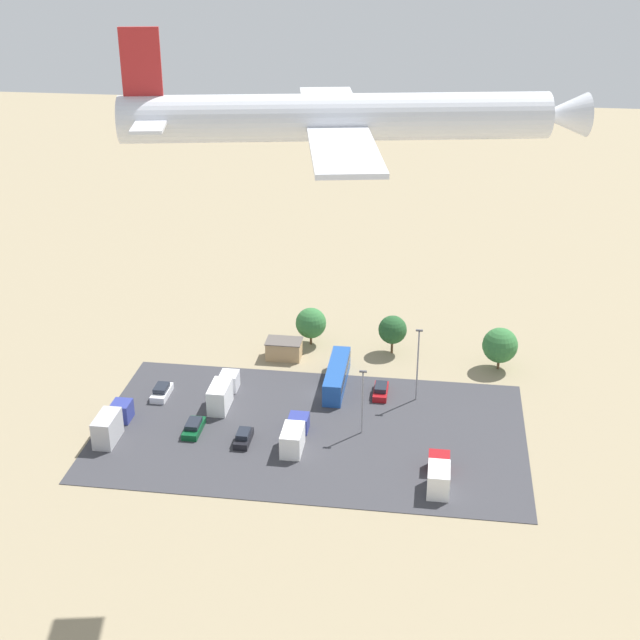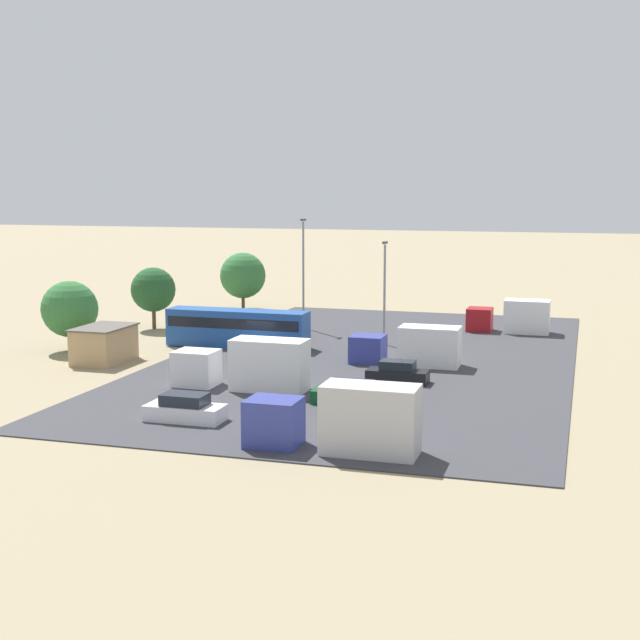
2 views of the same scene
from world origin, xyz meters
The scene contains 17 objects.
ground_plane centered at (0.00, 0.00, 0.00)m, with size 400.00×400.00×0.00m, color gray.
parking_lot_surface centered at (0.00, 9.34, 0.04)m, with size 53.02×30.16×0.08m.
shed_building centered at (6.72, -9.98, 1.38)m, with size 5.15×3.44×2.74m.
bus centered at (-1.86, -2.53, 1.73)m, with size 2.47×11.93×3.07m.
parked_car_0 centered at (7.69, 12.98, 0.71)m, with size 1.74×4.15×1.50m.
parked_car_1 centered at (14.32, 11.47, 0.67)m, with size 1.92×4.73×1.42m.
parked_car_2 centered at (20.89, 3.45, 0.73)m, with size 1.95×4.50×1.55m.
parked_car_3 centered at (-7.96, -0.91, 0.69)m, with size 1.84×4.59×1.47m.
parked_truck_0 centered at (12.42, 4.02, 1.62)m, with size 2.38×9.03×3.37m.
parked_truck_1 centered at (1.47, 12.76, 1.42)m, with size 2.43×8.15×2.94m.
parked_truck_2 centered at (-15.94, 18.75, 1.45)m, with size 2.45×7.36×3.00m.
parked_truck_3 centered at (24.08, 13.59, 1.68)m, with size 2.34×8.82×3.49m.
tree_near_shed centered at (-8.63, -13.68, 3.72)m, with size 4.15×4.15×5.80m.
tree_apron_mid centered at (-23.83, -10.76, 3.68)m, with size 4.97×4.97×6.16m.
tree_apron_far centered at (3.52, -14.90, 3.45)m, with size 4.55×4.55×5.73m.
light_pole_lot_centre centered at (-6.36, 8.87, 4.84)m, with size 0.90×0.28×8.67m.
light_pole_lot_edge centered at (-12.68, -0.27, 5.63)m, with size 0.90×0.28×10.22m.
Camera 2 is at (65.79, 24.99, 13.26)m, focal length 50.00 mm.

